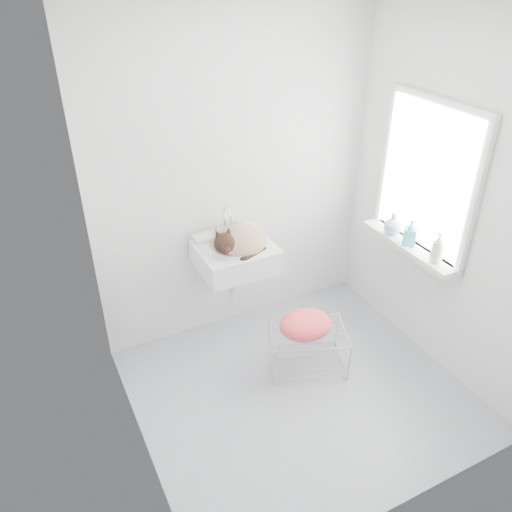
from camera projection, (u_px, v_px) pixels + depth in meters
name	position (u px, v px, depth m)	size (l,w,h in m)	color
floor	(299.00, 391.00, 3.63)	(2.20, 2.00, 0.02)	#9FA4AB
back_wall	(236.00, 179.00, 3.75)	(2.20, 0.02, 2.50)	white
right_wall	(449.00, 202.00, 3.40)	(0.02, 2.00, 2.50)	white
left_wall	(121.00, 286.00, 2.56)	(0.02, 2.00, 2.50)	white
window_glass	(428.00, 178.00, 3.50)	(0.01, 0.80, 1.00)	white
window_frame	(427.00, 178.00, 3.49)	(0.04, 0.90, 1.10)	white
windowsill	(408.00, 246.00, 3.74)	(0.16, 0.88, 0.04)	white
sink	(235.00, 246.00, 3.70)	(0.55, 0.48, 0.22)	white
faucet	(224.00, 219.00, 3.77)	(0.20, 0.14, 0.20)	silver
cat	(237.00, 242.00, 3.67)	(0.47, 0.40, 0.28)	tan
wire_rack	(308.00, 349.00, 3.78)	(0.53, 0.37, 0.32)	beige
towel	(305.00, 330.00, 3.66)	(0.39, 0.27, 0.16)	orange
bottle_a	(435.00, 262.00, 3.51)	(0.07, 0.07, 0.19)	#F3F4C8
bottle_b	(408.00, 244.00, 3.72)	(0.09, 0.09, 0.19)	teal
bottle_c	(391.00, 233.00, 3.86)	(0.13, 0.13, 0.17)	silver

